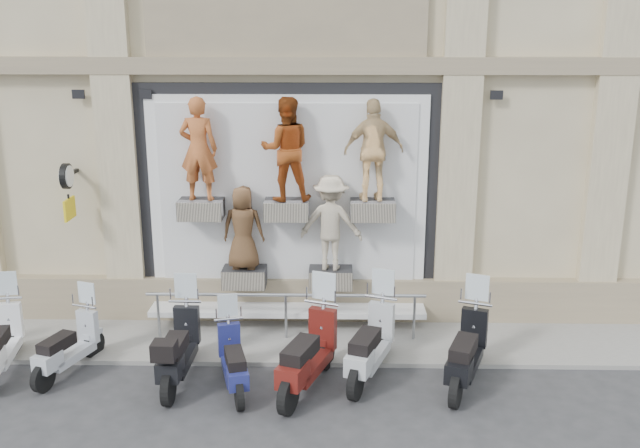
% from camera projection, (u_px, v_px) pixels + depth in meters
% --- Properties ---
extents(ground, '(90.00, 90.00, 0.00)m').
position_uv_depth(ground, '(278.00, 397.00, 10.99)').
color(ground, '#2F2F32').
rests_on(ground, ground).
extents(sidewalk, '(16.00, 2.20, 0.08)m').
position_uv_depth(sidewalk, '(287.00, 337.00, 13.00)').
color(sidewalk, gray).
rests_on(sidewalk, ground).
extents(building, '(14.00, 8.60, 12.00)m').
position_uv_depth(building, '(297.00, 4.00, 16.11)').
color(building, beige).
rests_on(building, ground).
extents(shop_vitrine, '(5.60, 0.83, 4.30)m').
position_uv_depth(shop_vitrine, '(293.00, 199.00, 12.95)').
color(shop_vitrine, black).
rests_on(shop_vitrine, ground).
extents(guard_rail, '(5.06, 0.10, 0.93)m').
position_uv_depth(guard_rail, '(286.00, 318.00, 12.79)').
color(guard_rail, '#9EA0A5').
rests_on(guard_rail, ground).
extents(clock_sign_bracket, '(0.10, 0.80, 1.02)m').
position_uv_depth(clock_sign_bracket, '(68.00, 184.00, 12.69)').
color(clock_sign_bracket, black).
rests_on(clock_sign_bracket, ground).
extents(scooter_c, '(1.04, 1.80, 1.40)m').
position_uv_depth(scooter_c, '(67.00, 334.00, 11.54)').
color(scooter_c, '#A4A9B2').
rests_on(scooter_c, ground).
extents(scooter_d, '(0.64, 2.00, 1.61)m').
position_uv_depth(scooter_d, '(178.00, 335.00, 11.26)').
color(scooter_d, black).
rests_on(scooter_d, ground).
extents(scooter_e, '(0.92, 1.78, 1.39)m').
position_uv_depth(scooter_e, '(233.00, 349.00, 11.04)').
color(scooter_e, navy).
rests_on(scooter_e, ground).
extents(scooter_f, '(1.31, 2.21, 1.73)m').
position_uv_depth(scooter_f, '(308.00, 339.00, 10.98)').
color(scooter_f, '#52120E').
rests_on(scooter_f, ground).
extents(scooter_g, '(1.25, 2.11, 1.65)m').
position_uv_depth(scooter_g, '(371.00, 331.00, 11.37)').
color(scooter_g, '#ACB0B3').
rests_on(scooter_g, ground).
extents(scooter_h, '(1.28, 2.10, 1.64)m').
position_uv_depth(scooter_h, '(467.00, 337.00, 11.14)').
color(scooter_h, black).
rests_on(scooter_h, ground).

